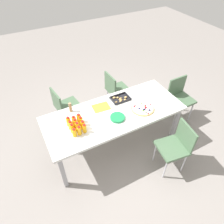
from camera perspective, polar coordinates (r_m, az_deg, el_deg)
name	(u,v)px	position (r m, az deg, el deg)	size (l,w,h in m)	color
ground_plane	(114,143)	(3.66, 0.50, -8.70)	(12.00, 12.00, 0.00)	gray
party_table	(114,115)	(3.16, 0.58, -0.96)	(2.13, 0.87, 0.75)	silver
chair_end	(179,96)	(4.02, 18.18, 4.31)	(0.41, 0.41, 0.83)	#4C6B4C
chair_far_left	(64,105)	(3.70, -13.05, 1.78)	(0.45, 0.45, 0.83)	#4C6B4C
chair_far_right	(115,89)	(4.00, 0.97, 6.48)	(0.42, 0.42, 0.83)	#4C6B4C
chair_near_right	(177,144)	(3.15, 17.47, -8.56)	(0.45, 0.45, 0.83)	#4C6B4C
juice_bottle_0	(74,133)	(2.79, -10.38, -5.65)	(0.06, 0.06, 0.14)	#FAAE14
juice_bottle_1	(79,131)	(2.79, -9.06, -5.13)	(0.06, 0.06, 0.14)	#FAAD14
juice_bottle_2	(85,129)	(2.82, -7.61, -4.56)	(0.05, 0.05, 0.14)	#F8AD14
juice_bottle_3	(72,128)	(2.84, -10.97, -4.47)	(0.05, 0.05, 0.15)	#FAAD14
juice_bottle_4	(77,127)	(2.84, -9.54, -4.08)	(0.06, 0.06, 0.15)	#FAAD14
juice_bottle_5	(83,125)	(2.86, -8.10, -3.58)	(0.06, 0.06, 0.14)	#F9AE14
juice_bottle_6	(70,125)	(2.89, -11.44, -3.59)	(0.06, 0.06, 0.14)	#FAAC14
juice_bottle_7	(75,123)	(2.89, -10.14, -3.13)	(0.06, 0.06, 0.15)	#FAAD14
juice_bottle_8	(81,121)	(2.91, -8.63, -2.54)	(0.06, 0.06, 0.15)	#F9AC14
juice_bottle_9	(68,121)	(2.94, -11.97, -2.58)	(0.06, 0.06, 0.15)	#F9AD14
juice_bottle_10	(74,120)	(2.96, -10.49, -2.23)	(0.06, 0.06, 0.13)	#FAAE14
juice_bottle_11	(79,118)	(2.97, -9.16, -1.68)	(0.06, 0.06, 0.14)	#FAAE14
fruit_pizza	(143,108)	(3.20, 8.48, 1.06)	(0.36, 0.36, 0.05)	tan
snack_tray	(120,99)	(3.34, 2.31, 3.70)	(0.30, 0.21, 0.04)	black
plate_stack	(117,118)	(3.01, 1.53, -1.54)	(0.22, 0.22, 0.03)	#1E8C4C
napkin_stack	(134,91)	(3.53, 6.07, 5.67)	(0.15, 0.15, 0.01)	white
cardboard_tube	(70,107)	(3.15, -11.46, 1.28)	(0.04, 0.04, 0.16)	#9E7A56
paper_folder	(101,107)	(3.20, -3.04, 1.35)	(0.26, 0.20, 0.01)	yellow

